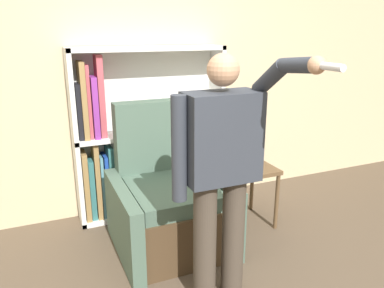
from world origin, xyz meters
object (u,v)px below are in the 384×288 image
object	(u,v)px
bookcase	(131,138)
table_lamp	(247,138)
armchair	(167,203)
side_table	(246,175)
person_standing	(221,168)

from	to	relation	value
bookcase	table_lamp	bearing A→B (deg)	-34.45
armchair	side_table	world-z (taller)	armchair
armchair	bookcase	bearing A→B (deg)	100.76
side_table	table_lamp	distance (m)	0.36
side_table	armchair	bearing A→B (deg)	-177.22
person_standing	table_lamp	size ratio (longest dim) A/B	4.41
person_standing	side_table	world-z (taller)	person_standing
bookcase	armchair	size ratio (longest dim) A/B	1.37
person_standing	table_lamp	bearing A→B (deg)	50.33
bookcase	table_lamp	xyz separation A→B (m)	(0.90, -0.61, 0.06)
bookcase	side_table	distance (m)	1.13
person_standing	armchair	bearing A→B (deg)	95.87
person_standing	side_table	bearing A→B (deg)	50.33
armchair	table_lamp	xyz separation A→B (m)	(0.77, 0.04, 0.47)
bookcase	side_table	bearing A→B (deg)	-34.45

